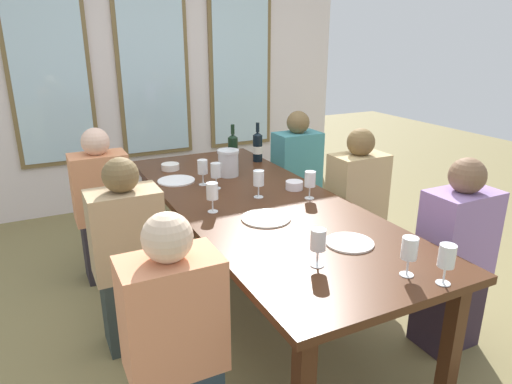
# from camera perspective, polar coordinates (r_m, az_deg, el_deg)

# --- Properties ---
(ground_plane) EXTENTS (12.00, 12.00, 0.00)m
(ground_plane) POSITION_cam_1_polar(r_m,az_deg,el_deg) (3.15, 0.22, -13.86)
(ground_plane) COLOR olive
(back_wall_with_windows) EXTENTS (4.19, 0.10, 2.90)m
(back_wall_with_windows) POSITION_cam_1_polar(r_m,az_deg,el_deg) (4.86, -12.77, 15.55)
(back_wall_with_windows) COLOR silver
(back_wall_with_windows) RESTS_ON ground
(dining_table) EXTENTS (0.99, 2.55, 0.74)m
(dining_table) POSITION_cam_1_polar(r_m,az_deg,el_deg) (2.84, 0.23, -2.33)
(dining_table) COLOR #442413
(dining_table) RESTS_ON ground
(white_plate_0) EXTENTS (0.24, 0.24, 0.01)m
(white_plate_0) POSITION_cam_1_polar(r_m,az_deg,el_deg) (2.30, 11.49, -6.16)
(white_plate_0) COLOR white
(white_plate_0) RESTS_ON dining_table
(white_plate_1) EXTENTS (0.27, 0.27, 0.01)m
(white_plate_1) POSITION_cam_1_polar(r_m,az_deg,el_deg) (2.55, 1.24, -3.26)
(white_plate_1) COLOR white
(white_plate_1) RESTS_ON dining_table
(white_plate_2) EXTENTS (0.26, 0.26, 0.01)m
(white_plate_2) POSITION_cam_1_polar(r_m,az_deg,el_deg) (3.23, -9.83, 1.39)
(white_plate_2) COLOR white
(white_plate_2) RESTS_ON dining_table
(metal_pitcher) EXTENTS (0.16, 0.16, 0.19)m
(metal_pitcher) POSITION_cam_1_polar(r_m,az_deg,el_deg) (3.30, -3.44, 3.64)
(metal_pitcher) COLOR silver
(metal_pitcher) RESTS_ON dining_table
(wine_bottle_0) EXTENTS (0.08, 0.08, 0.33)m
(wine_bottle_0) POSITION_cam_1_polar(r_m,az_deg,el_deg) (3.50, -2.86, 5.10)
(wine_bottle_0) COLOR black
(wine_bottle_0) RESTS_ON dining_table
(wine_bottle_1) EXTENTS (0.08, 0.08, 0.31)m
(wine_bottle_1) POSITION_cam_1_polar(r_m,az_deg,el_deg) (3.67, 0.20, 5.62)
(wine_bottle_1) COLOR black
(wine_bottle_1) RESTS_ON dining_table
(tasting_bowl_0) EXTENTS (0.11, 0.11, 0.05)m
(tasting_bowl_0) POSITION_cam_1_polar(r_m,az_deg,el_deg) (3.03, 4.76, 0.84)
(tasting_bowl_0) COLOR white
(tasting_bowl_0) RESTS_ON dining_table
(tasting_bowl_1) EXTENTS (0.13, 0.13, 0.05)m
(tasting_bowl_1) POSITION_cam_1_polar(r_m,az_deg,el_deg) (3.52, -10.56, 3.09)
(tasting_bowl_1) COLOR white
(tasting_bowl_1) RESTS_ON dining_table
(wine_glass_0) EXTENTS (0.07, 0.07, 0.17)m
(wine_glass_0) POSITION_cam_1_polar(r_m,az_deg,el_deg) (2.62, -5.44, 0.03)
(wine_glass_0) COLOR white
(wine_glass_0) RESTS_ON dining_table
(wine_glass_1) EXTENTS (0.07, 0.07, 0.17)m
(wine_glass_1) POSITION_cam_1_polar(r_m,az_deg,el_deg) (2.84, 6.70, 1.42)
(wine_glass_1) COLOR white
(wine_glass_1) RESTS_ON dining_table
(wine_glass_2) EXTENTS (0.07, 0.07, 0.17)m
(wine_glass_2) POSITION_cam_1_polar(r_m,az_deg,el_deg) (2.84, 0.32, 1.58)
(wine_glass_2) COLOR white
(wine_glass_2) RESTS_ON dining_table
(wine_glass_3) EXTENTS (0.07, 0.07, 0.17)m
(wine_glass_3) POSITION_cam_1_polar(r_m,az_deg,el_deg) (3.10, -6.62, 2.95)
(wine_glass_3) COLOR white
(wine_glass_3) RESTS_ON dining_table
(wine_glass_4) EXTENTS (0.07, 0.07, 0.17)m
(wine_glass_4) POSITION_cam_1_polar(r_m,az_deg,el_deg) (2.03, 18.45, -6.84)
(wine_glass_4) COLOR white
(wine_glass_4) RESTS_ON dining_table
(wine_glass_5) EXTENTS (0.07, 0.07, 0.17)m
(wine_glass_5) POSITION_cam_1_polar(r_m,az_deg,el_deg) (3.02, -5.00, 2.62)
(wine_glass_5) COLOR white
(wine_glass_5) RESTS_ON dining_table
(wine_glass_6) EXTENTS (0.07, 0.07, 0.17)m
(wine_glass_6) POSITION_cam_1_polar(r_m,az_deg,el_deg) (2.02, 7.71, -5.98)
(wine_glass_6) COLOR white
(wine_glass_6) RESTS_ON dining_table
(wine_glass_7) EXTENTS (0.07, 0.07, 0.17)m
(wine_glass_7) POSITION_cam_1_polar(r_m,az_deg,el_deg) (2.02, 22.53, -7.55)
(wine_glass_7) COLOR white
(wine_glass_7) RESTS_ON dining_table
(seated_person_0) EXTENTS (0.38, 0.24, 1.11)m
(seated_person_0) POSITION_cam_1_polar(r_m,az_deg,el_deg) (1.95, -9.99, -18.74)
(seated_person_0) COLOR #2A3A44
(seated_person_0) RESTS_ON ground
(seated_person_1) EXTENTS (0.38, 0.24, 1.11)m
(seated_person_1) POSITION_cam_1_polar(r_m,az_deg,el_deg) (2.78, 23.31, -7.81)
(seated_person_1) COLOR #312430
(seated_person_1) RESTS_ON ground
(seated_person_2) EXTENTS (0.38, 0.24, 1.11)m
(seated_person_2) POSITION_cam_1_polar(r_m,az_deg,el_deg) (3.45, -18.39, -2.01)
(seated_person_2) COLOR #2C262B
(seated_person_2) RESTS_ON ground
(seated_person_3) EXTENTS (0.38, 0.24, 1.11)m
(seated_person_3) POSITION_cam_1_polar(r_m,az_deg,el_deg) (3.96, 5.02, 1.60)
(seated_person_3) COLOR #2F243B
(seated_person_3) RESTS_ON ground
(seated_person_4) EXTENTS (0.38, 0.24, 1.11)m
(seated_person_4) POSITION_cam_1_polar(r_m,az_deg,el_deg) (2.66, -15.44, -8.10)
(seated_person_4) COLOR #2B3532
(seated_person_4) RESTS_ON ground
(seated_person_5) EXTENTS (0.38, 0.24, 1.11)m
(seated_person_5) POSITION_cam_1_polar(r_m,az_deg,el_deg) (3.34, 12.24, -2.17)
(seated_person_5) COLOR #35352D
(seated_person_5) RESTS_ON ground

